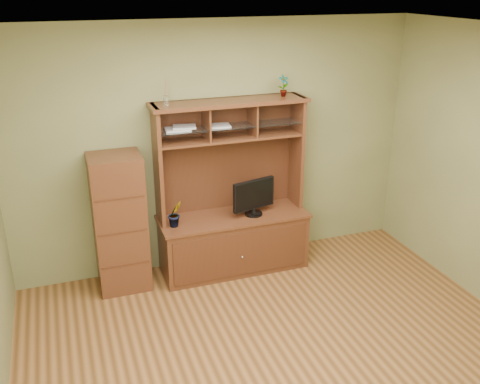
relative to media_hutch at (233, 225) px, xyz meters
name	(u,v)px	position (x,y,z in m)	size (l,w,h in m)	color
room	(294,220)	(-0.08, -1.73, 0.83)	(4.54, 4.04, 2.74)	#533317
media_hutch	(233,225)	(0.00, 0.00, 0.00)	(1.66, 0.61, 1.90)	#482614
monitor	(254,197)	(0.22, -0.08, 0.34)	(0.50, 0.20, 0.40)	black
orchid_plant	(175,214)	(-0.66, -0.08, 0.27)	(0.15, 0.12, 0.28)	#2F511B
top_plant	(283,86)	(0.60, 0.08, 1.49)	(0.12, 0.08, 0.23)	#386021
reed_diffuser	(166,95)	(-0.66, 0.08, 1.48)	(0.05, 0.05, 0.26)	silver
magazines	(193,127)	(-0.40, 0.08, 1.13)	(0.70, 0.23, 0.04)	silver
side_cabinet	(120,223)	(-1.22, 0.02, 0.21)	(0.52, 0.47, 1.45)	#482614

